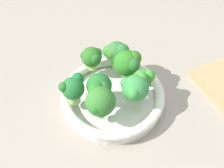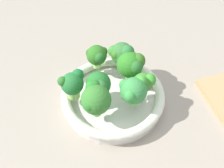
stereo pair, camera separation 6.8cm
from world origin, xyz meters
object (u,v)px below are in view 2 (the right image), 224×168
at_px(broccoli_floret_2, 95,98).
at_px(broccoli_floret_5, 120,54).
at_px(broccoli_floret_7, 72,84).
at_px(broccoli_floret_0, 98,85).
at_px(bowl, 112,98).
at_px(broccoli_floret_6, 144,82).
at_px(broccoli_floret_4, 97,55).
at_px(broccoli_floret_1, 133,90).
at_px(broccoli_floret_3, 131,63).

relative_size(broccoli_floret_2, broccoli_floret_5, 1.09).
height_order(broccoli_floret_2, broccoli_floret_7, broccoli_floret_2).
bearing_deg(broccoli_floret_5, broccoli_floret_0, 167.80).
distance_m(bowl, broccoli_floret_6, 0.09).
distance_m(broccoli_floret_4, broccoli_floret_5, 0.06).
bearing_deg(broccoli_floret_2, broccoli_floret_0, 8.23).
xyz_separation_m(bowl, broccoli_floret_1, (-0.02, -0.05, 0.06)).
relative_size(broccoli_floret_3, broccoli_floret_6, 1.28).
relative_size(broccoli_floret_1, broccoli_floret_5, 1.00).
xyz_separation_m(broccoli_floret_0, broccoli_floret_7, (-0.01, 0.06, -0.00)).
relative_size(broccoli_floret_5, broccoli_floret_7, 1.06).
bearing_deg(broccoli_floret_3, broccoli_floret_0, 146.00).
bearing_deg(broccoli_floret_0, broccoli_floret_6, -67.17).
distance_m(broccoli_floret_2, broccoli_floret_6, 0.12).
bearing_deg(broccoli_floret_5, broccoli_floret_1, -152.26).
height_order(broccoli_floret_1, broccoli_floret_4, broccoli_floret_1).
distance_m(bowl, broccoli_floret_1, 0.08).
bearing_deg(bowl, broccoli_floret_5, 1.41).
bearing_deg(broccoli_floret_1, broccoli_floret_6, -26.38).
relative_size(bowl, broccoli_floret_5, 3.32).
bearing_deg(broccoli_floret_4, broccoli_floret_6, -112.76).
bearing_deg(broccoli_floret_2, broccoli_floret_5, -6.52).
bearing_deg(broccoli_floret_5, broccoli_floret_4, 103.72).
bearing_deg(broccoli_floret_7, broccoli_floret_6, -71.80).
relative_size(bowl, broccoli_floret_3, 3.20).
xyz_separation_m(broccoli_floret_1, broccoli_floret_7, (-0.01, 0.13, -0.00)).
bearing_deg(bowl, broccoli_floret_2, 163.34).
distance_m(bowl, broccoli_floret_3, 0.09).
height_order(broccoli_floret_1, broccoli_floret_6, broccoli_floret_1).
bearing_deg(broccoli_floret_2, broccoli_floret_4, 15.41).
bearing_deg(broccoli_floret_6, broccoli_floret_2, 132.58).
xyz_separation_m(broccoli_floret_4, broccoli_floret_7, (-0.10, 0.03, 0.00)).
distance_m(broccoli_floret_0, broccoli_floret_7, 0.06).
relative_size(broccoli_floret_4, broccoli_floret_6, 1.07).
height_order(broccoli_floret_0, broccoli_floret_3, broccoli_floret_3).
relative_size(bowl, broccoli_floret_4, 3.82).
xyz_separation_m(broccoli_floret_0, broccoli_floret_3, (0.08, -0.05, 0.00)).
xyz_separation_m(broccoli_floret_4, broccoli_floret_5, (0.01, -0.05, 0.01)).
xyz_separation_m(broccoli_floret_5, broccoli_floret_6, (-0.07, -0.07, -0.01)).
bearing_deg(broccoli_floret_2, bowl, -16.66).
xyz_separation_m(bowl, broccoli_floret_5, (0.08, 0.00, 0.06)).
height_order(broccoli_floret_1, broccoli_floret_5, same).
bearing_deg(broccoli_floret_7, broccoli_floret_5, -34.47).
relative_size(broccoli_floret_0, broccoli_floret_5, 0.96).
relative_size(broccoli_floret_0, broccoli_floret_7, 1.02).
distance_m(broccoli_floret_4, broccoli_floret_7, 0.11).
bearing_deg(broccoli_floret_6, broccoli_floret_7, 108.20).
bearing_deg(broccoli_floret_4, broccoli_floret_1, -129.64).
bearing_deg(broccoli_floret_0, broccoli_floret_5, -12.20).
bearing_deg(broccoli_floret_2, broccoli_floret_1, -57.46).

